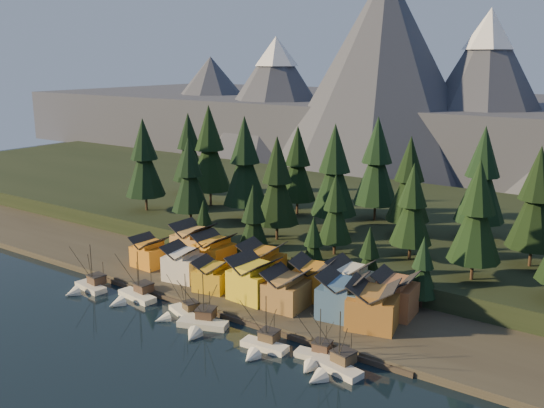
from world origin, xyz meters
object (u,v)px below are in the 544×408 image
Objects in this scene: boat_3 at (200,318)px; boat_5 at (316,351)px; boat_0 at (86,281)px; boat_1 at (132,290)px; house_back_1 at (214,251)px; boat_2 at (179,308)px; boat_6 at (333,361)px; house_front_0 at (149,251)px; house_back_0 at (194,242)px; house_front_1 at (184,261)px; boat_4 at (262,340)px.

boat_3 is 1.17× the size of boat_5.
boat_1 is at bearing 18.65° from boat_0.
boat_0 is at bearing -162.39° from boat_1.
boat_3 is 30.04m from house_back_1.
boat_6 reaches higher than boat_2.
boat_2 is at bearing 12.32° from boat_0.
house_front_0 is 16.45m from house_back_1.
house_back_0 reaches higher than house_front_0.
boat_3 is (34.48, -0.03, -0.09)m from boat_0.
house_front_1 is at bearing -98.02° from house_back_1.
boat_6 reaches higher than boat_4.
house_back_1 is (1.63, 8.95, 0.42)m from house_front_1.
boat_5 is 0.87× the size of boat_6.
boat_4 is at bearing -32.97° from house_front_1.
house_front_1 is at bearing 174.22° from boat_6.
boat_6 is 1.53× the size of house_front_0.
boat_5 reaches higher than boat_2.
boat_2 is (14.29, -0.44, -0.45)m from boat_1.
boat_3 is 15.06m from boat_4.
boat_4 reaches higher than house_front_1.
house_back_1 reaches higher than house_front_1.
house_front_1 is at bearing -57.37° from house_back_0.
boat_3 is 24.55m from house_front_1.
house_back_1 reaches higher than house_front_0.
boat_0 is 30.06m from house_back_1.
boat_2 is 22.70m from boat_4.
house_back_1 is at bearing 28.58° from house_front_0.
boat_0 reaches higher than boat_6.
boat_1 is 22.83m from house_back_1.
house_front_1 is (3.00, 13.06, 3.53)m from boat_1.
boat_0 is 12.87m from boat_1.
boat_5 is 4.66m from boat_6.
boat_0 is 1.21× the size of house_back_0.
boat_2 is at bearing -52.55° from house_back_0.
house_back_0 reaches higher than boat_3.
boat_5 is 1.15× the size of house_back_1.
boat_4 is 40.83m from house_back_1.
boat_1 reaches higher than boat_2.
house_back_0 reaches higher than boat_0.
house_back_0 is (-50.63, 24.27, 4.70)m from boat_5.
boat_6 is at bearing -2.75° from boat_4.
boat_0 is at bearing 160.17° from boat_3.
boat_5 is 46.18m from house_front_1.
boat_1 is at bearing -161.03° from boat_2.
boat_1 reaches higher than house_front_1.
boat_0 is 63.92m from boat_6.
boat_4 is 37.55m from house_front_1.
boat_2 is 18.04m from house_front_1.
boat_4 reaches higher than boat_2.
boat_1 is 1.15× the size of boat_5.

